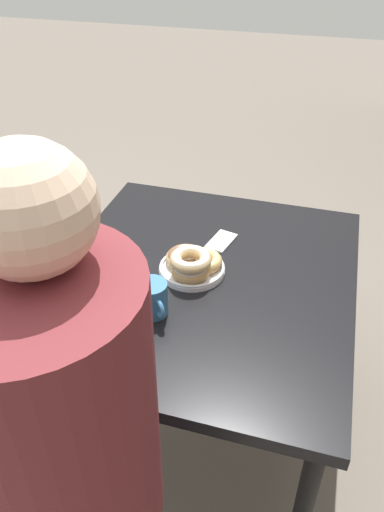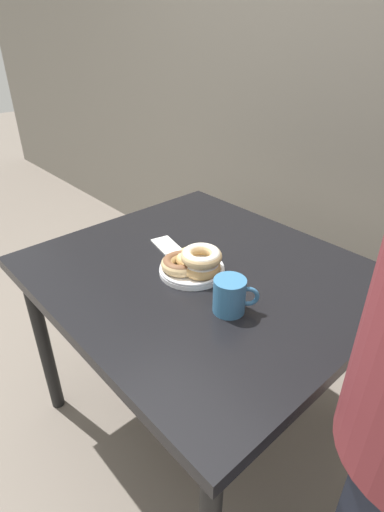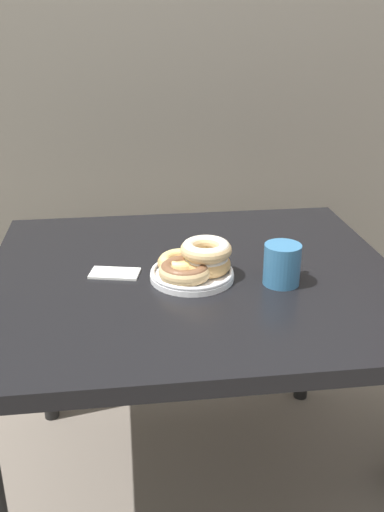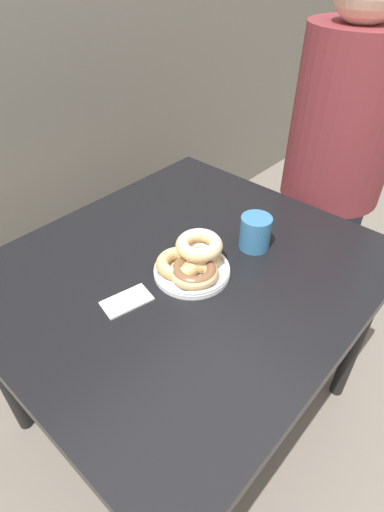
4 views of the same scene
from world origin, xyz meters
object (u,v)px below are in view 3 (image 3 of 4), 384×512
Objects in this scene: napkin at (115,273)px; donut_plate at (194,264)px; dining_table at (194,299)px; coffee_mug at (283,264)px.

donut_plate is at bearing -13.41° from napkin.
napkin reaches higher than dining_table.
donut_plate is (-0.00, -0.03, 0.11)m from dining_table.
dining_table is 4.45× the size of donut_plate.
coffee_mug is 0.41m from napkin.
donut_plate is 2.18× the size of coffee_mug.
coffee_mug reaches higher than dining_table.
dining_table is 0.12m from donut_plate.
donut_plate reaches higher than napkin.
dining_table is 0.21m from napkin.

